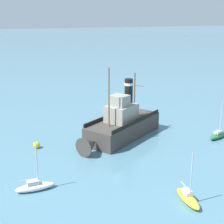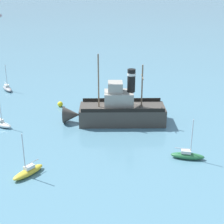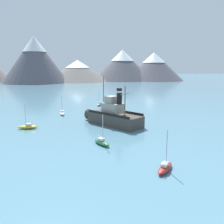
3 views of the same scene
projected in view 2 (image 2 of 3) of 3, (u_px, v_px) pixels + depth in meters
name	position (u px, v px, depth m)	size (l,w,h in m)	color
ground_plane	(129.00, 121.00, 49.75)	(600.00, 600.00, 0.00)	teal
old_tugboat	(118.00, 110.00, 48.51)	(11.07, 13.71, 9.90)	#423D38
sailboat_white	(1.00, 124.00, 47.65)	(1.36, 3.87, 4.90)	white
sailboat_green	(187.00, 155.00, 39.19)	(2.54, 3.92, 4.90)	#286B3D
sailboat_yellow	(28.00, 171.00, 35.93)	(3.86, 1.32, 4.90)	gold
sailboat_grey	(7.00, 88.00, 62.83)	(2.47, 3.93, 4.90)	gray
mooring_buoy	(60.00, 104.00, 54.97)	(0.85, 0.85, 0.85)	yellow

